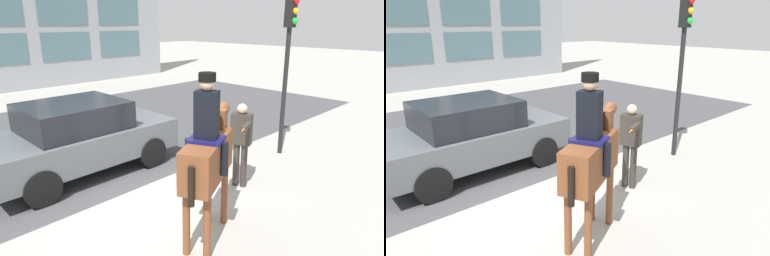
# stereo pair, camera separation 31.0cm
# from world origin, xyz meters

# --- Properties ---
(ground_plane) EXTENTS (80.00, 80.00, 0.00)m
(ground_plane) POSITION_xyz_m (0.00, 0.00, 0.00)
(ground_plane) COLOR #9E9B93
(road_surface) EXTENTS (22.58, 8.50, 0.01)m
(road_surface) POSITION_xyz_m (0.00, 4.75, 0.00)
(road_surface) COLOR #444447
(road_surface) RESTS_ON ground_plane
(mounted_horse_lead) EXTENTS (1.72, 1.05, 2.59)m
(mounted_horse_lead) POSITION_xyz_m (0.11, -1.58, 1.38)
(mounted_horse_lead) COLOR brown
(mounted_horse_lead) RESTS_ON ground_plane
(pedestrian_bystander) EXTENTS (0.78, 0.68, 1.74)m
(pedestrian_bystander) POSITION_xyz_m (1.85, -0.89, 1.03)
(pedestrian_bystander) COLOR #332D28
(pedestrian_bystander) RESTS_ON ground_plane
(street_car_near_lane) EXTENTS (4.09, 2.02, 1.61)m
(street_car_near_lane) POSITION_xyz_m (-0.09, 2.08, 0.83)
(street_car_near_lane) COLOR #51565B
(street_car_near_lane) RESTS_ON ground_plane
(traffic_light) EXTENTS (0.24, 0.29, 3.83)m
(traffic_light) POSITION_xyz_m (4.08, -0.49, 2.58)
(traffic_light) COLOR black
(traffic_light) RESTS_ON ground_plane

